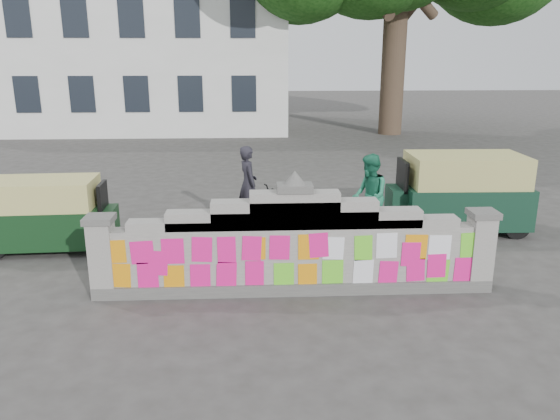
% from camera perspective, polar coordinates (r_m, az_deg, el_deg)
% --- Properties ---
extents(ground, '(100.00, 100.00, 0.00)m').
position_cam_1_polar(ground, '(8.99, 1.47, -8.51)').
color(ground, '#383533').
rests_on(ground, ground).
extents(parapet_wall, '(6.48, 0.44, 2.01)m').
position_cam_1_polar(parapet_wall, '(8.70, 1.51, -4.03)').
color(parapet_wall, '#4C4C49').
rests_on(parapet_wall, ground).
extents(building, '(16.00, 10.00, 8.90)m').
position_cam_1_polar(building, '(30.81, -15.40, 15.99)').
color(building, silver).
rests_on(building, ground).
extents(cyclist_bike, '(1.92, 1.17, 0.95)m').
position_cam_1_polar(cyclist_bike, '(11.86, -3.31, 0.06)').
color(cyclist_bike, black).
rests_on(cyclist_bike, ground).
extents(cyclist_rider, '(0.55, 0.68, 1.62)m').
position_cam_1_polar(cyclist_rider, '(11.78, -3.34, 1.61)').
color(cyclist_rider, black).
rests_on(cyclist_rider, ground).
extents(pedestrian, '(0.68, 0.87, 1.76)m').
position_cam_1_polar(pedestrian, '(11.50, 9.32, 1.43)').
color(pedestrian, '#207755').
rests_on(pedestrian, ground).
extents(rickshaw_left, '(2.58, 1.28, 1.41)m').
position_cam_1_polar(rickshaw_left, '(11.56, -23.10, -0.33)').
color(rickshaw_left, black).
rests_on(rickshaw_left, ground).
extents(rickshaw_right, '(3.05, 1.47, 1.68)m').
position_cam_1_polar(rickshaw_right, '(12.38, 18.30, 1.83)').
color(rickshaw_right, '#0F2F20').
rests_on(rickshaw_right, ground).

